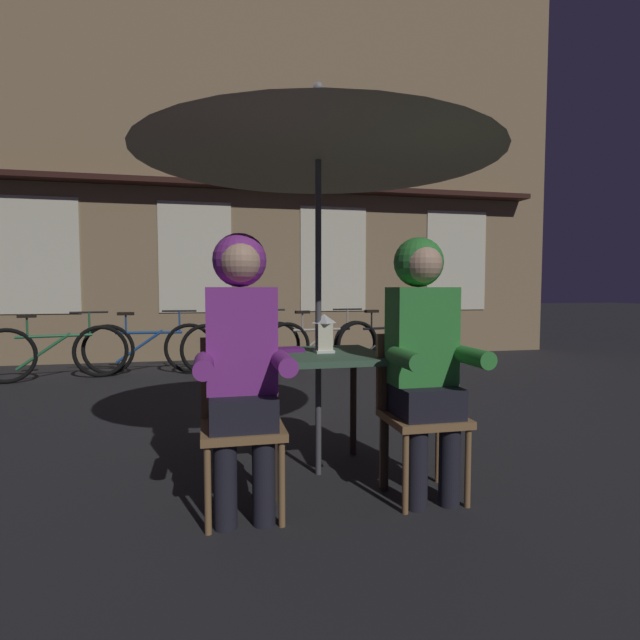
% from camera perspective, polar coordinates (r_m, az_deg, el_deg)
% --- Properties ---
extents(ground_plane, '(60.00, 60.00, 0.00)m').
position_cam_1_polar(ground_plane, '(3.16, -0.19, -17.20)').
color(ground_plane, '#232326').
extents(cafe_table, '(0.72, 0.72, 0.74)m').
position_cam_1_polar(cafe_table, '(2.99, -0.19, -5.70)').
color(cafe_table, '#42664C').
rests_on(cafe_table, ground_plane).
extents(patio_umbrella, '(2.10, 2.10, 2.31)m').
position_cam_1_polar(patio_umbrella, '(3.10, -0.20, 21.21)').
color(patio_umbrella, '#4C4C51').
rests_on(patio_umbrella, ground_plane).
extents(lantern, '(0.11, 0.11, 0.23)m').
position_cam_1_polar(lantern, '(2.98, 0.46, -1.41)').
color(lantern, white).
rests_on(lantern, cafe_table).
extents(chair_left, '(0.40, 0.40, 0.87)m').
position_cam_1_polar(chair_left, '(2.60, -8.97, -10.54)').
color(chair_left, olive).
rests_on(chair_left, ground_plane).
extents(chair_right, '(0.40, 0.40, 0.87)m').
position_cam_1_polar(chair_right, '(2.82, 11.16, -9.42)').
color(chair_right, olive).
rests_on(chair_right, ground_plane).
extents(person_left_hooded, '(0.45, 0.56, 1.40)m').
position_cam_1_polar(person_left_hooded, '(2.48, -8.97, -2.84)').
color(person_left_hooded, black).
rests_on(person_left_hooded, ground_plane).
extents(person_right_hooded, '(0.45, 0.56, 1.40)m').
position_cam_1_polar(person_right_hooded, '(2.71, 11.73, -2.31)').
color(person_right_hooded, black).
rests_on(person_right_hooded, ground_plane).
extents(shopfront_building, '(10.00, 0.93, 6.20)m').
position_cam_1_polar(shopfront_building, '(8.56, -6.45, 16.92)').
color(shopfront_building, '#937A56').
rests_on(shopfront_building, ground_plane).
extents(bicycle_nearest, '(1.65, 0.42, 0.84)m').
position_cam_1_polar(bicycle_nearest, '(6.88, -28.05, -3.26)').
color(bicycle_nearest, black).
rests_on(bicycle_nearest, ground_plane).
extents(bicycle_second, '(1.68, 0.12, 0.84)m').
position_cam_1_polar(bicycle_second, '(6.92, -18.94, -3.00)').
color(bicycle_second, black).
rests_on(bicycle_second, ground_plane).
extents(bicycle_third, '(1.65, 0.43, 0.84)m').
position_cam_1_polar(bicycle_third, '(6.83, -8.82, -2.93)').
color(bicycle_third, black).
rests_on(bicycle_third, ground_plane).
extents(bicycle_fourth, '(1.67, 0.25, 0.84)m').
position_cam_1_polar(bicycle_fourth, '(7.01, 0.19, -2.71)').
color(bicycle_fourth, black).
rests_on(bicycle_fourth, ground_plane).
extents(bicycle_fifth, '(1.65, 0.40, 0.84)m').
position_cam_1_polar(bicycle_fifth, '(7.37, 7.79, -2.44)').
color(bicycle_fifth, black).
rests_on(bicycle_fifth, ground_plane).
extents(book, '(0.22, 0.17, 0.02)m').
position_cam_1_polar(book, '(3.03, -3.95, -3.42)').
color(book, '#661E7A').
rests_on(book, cafe_table).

